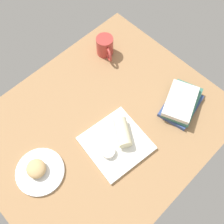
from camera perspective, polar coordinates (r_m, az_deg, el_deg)
The scene contains 8 objects.
dining_table at distance 124.80cm, azimuth -2.19°, elevation -2.96°, with size 110.00×90.00×4.00cm, color #9E754C.
round_plate at distance 118.83cm, azimuth -15.10°, elevation -12.21°, with size 20.49×20.49×1.40cm, color white.
scone_pastry at distance 116.40cm, azimuth -15.92°, elevation -11.56°, with size 8.47×8.05×4.63cm, color tan.
square_plate at distance 118.50cm, azimuth 0.90°, elevation -6.72°, with size 25.67×25.67×1.60cm, color white.
sauce_cup at distance 114.96cm, azimuth -0.80°, elevation -8.54°, with size 5.76×5.76×2.49cm.
breakfast_wrap at distance 116.40cm, azimuth 2.26°, elevation -4.36°, with size 5.96×5.96×12.61cm, color beige.
book_stack at distance 128.07cm, azimuth 14.59°, elevation 1.81°, with size 25.17×19.81×6.84cm.
coffee_mug at distance 140.88cm, azimuth -1.49°, elevation 13.89°, with size 8.98×13.44×10.21cm.
Camera 1 is at (-31.71, -39.17, 116.17)cm, focal length 42.77 mm.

